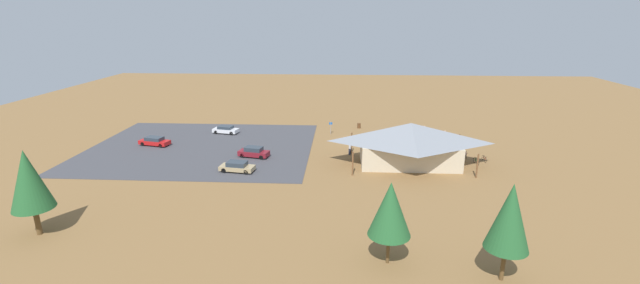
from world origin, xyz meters
name	(u,v)px	position (x,y,z in m)	size (l,w,h in m)	color
ground	(357,142)	(0.00, 0.00, 0.00)	(160.00, 160.00, 0.00)	olive
parking_lot_asphalt	(202,147)	(24.12, 3.96, 0.03)	(33.99, 28.25, 0.05)	#424247
bike_pavilion	(410,141)	(-6.82, 10.33, 3.36)	(16.00, 9.40, 5.88)	beige
trash_bin	(359,126)	(-0.63, -8.83, 0.45)	(0.60, 0.60, 0.90)	brown
lot_sign	(331,126)	(4.35, -4.51, 1.41)	(0.56, 0.08, 2.20)	#99999E
pine_mideast	(29,180)	(30.50, 31.60, 5.45)	(3.64, 3.64, 8.29)	brown
pine_midwest	(390,209)	(-1.59, 34.58, 4.86)	(3.50, 3.50, 7.17)	brown
pine_center	(510,217)	(-10.18, 36.46, 5.36)	(3.29, 3.29, 8.02)	brown
bicycle_red_lone_east	(484,159)	(-17.58, 8.34, 0.37)	(0.48, 1.78, 0.80)	black
bicycle_orange_back_row	(448,151)	(-13.41, 4.79, 0.35)	(0.77, 1.58, 0.77)	black
bicycle_white_mid_cluster	(361,137)	(-0.74, -1.79, 0.35)	(0.89, 1.40, 0.83)	black
bicycle_teal_near_porch	(379,139)	(-3.65, -0.58, 0.36)	(0.69, 1.59, 0.84)	black
bicycle_blue_yard_front	(406,143)	(-7.69, 1.39, 0.35)	(1.16, 1.38, 0.75)	black
bicycle_green_by_bin	(476,161)	(-16.14, 9.52, 0.39)	(0.48, 1.80, 0.91)	black
bicycle_purple_yard_right	(466,155)	(-15.47, 6.85, 0.38)	(0.56, 1.75, 0.84)	black
bicycle_yellow_lone_west	(417,142)	(-9.43, 0.97, 0.38)	(1.72, 0.50, 0.89)	black
bicycle_silver_front_row	(365,142)	(-1.19, 1.33, 0.40)	(0.51, 1.83, 0.91)	black
bicycle_black_edge_north	(436,144)	(-12.28, 1.44, 0.38)	(1.19, 1.40, 0.87)	black
car_maroon_front_row	(254,152)	(15.01, 8.43, 0.79)	(4.62, 2.65, 1.51)	maroon
car_white_near_entry	(226,130)	(22.47, -3.85, 0.70)	(4.57, 2.66, 1.30)	white
car_red_second_row	(155,141)	(31.70, 3.72, 0.73)	(5.03, 2.79, 1.37)	red
car_tan_aisle_side	(237,167)	(15.98, 14.37, 0.72)	(4.70, 2.51, 1.35)	tan
visitor_by_pavilion	(424,131)	(-11.46, -4.14, 0.96)	(0.39, 0.36, 1.82)	#2D3347
visitor_near_lot	(445,136)	(-14.25, -1.34, 0.94)	(0.36, 0.36, 1.79)	#2D3347
visitor_at_bikes	(350,148)	(1.20, 6.49, 0.95)	(0.38, 0.40, 1.81)	#2D3347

